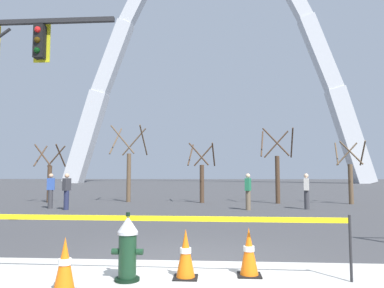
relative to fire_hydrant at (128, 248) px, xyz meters
The scene contains 16 objects.
ground_plane 1.40m from the fire_hydrant, 56.71° to the left, with size 240.00×240.00×0.00m, color #3D3D3F.
fire_hydrant is the anchor object (origin of this frame).
caution_tape_barrier 0.31m from the fire_hydrant, 89.38° to the left, with size 6.49×0.17×0.96m.
traffic_cone_by_hydrant 1.83m from the fire_hydrant, 11.95° to the left, with size 0.36×0.36×0.73m.
traffic_cone_mid_sidewalk 0.94m from the fire_hydrant, 136.09° to the right, with size 0.36×0.36×0.73m.
traffic_cone_curb_edge 0.86m from the fire_hydrant, 12.21° to the left, with size 0.36×0.36×0.73m.
monument_arch 64.90m from the fire_hydrant, 89.32° to the left, with size 55.22×3.06×51.10m.
tree_far_left 16.77m from the fire_hydrant, 118.85° to the left, with size 1.50×1.51×3.21m.
tree_left_mid 15.93m from the fire_hydrant, 103.77° to the left, with size 1.98×2.00×4.31m.
tree_center_left 15.05m from the fire_hydrant, 88.40° to the left, with size 1.52×1.53×3.27m.
tree_center_right 15.52m from the fire_hydrant, 73.10° to the left, with size 1.85×1.86×4.00m.
tree_right_mid 16.87m from the fire_hydrant, 60.59° to the left, with size 1.53×1.54×3.29m.
pedestrian_walking_left 11.80m from the fire_hydrant, 116.93° to the left, with size 0.31×0.39×1.59m.
pedestrian_standing_center 11.32m from the fire_hydrant, 76.60° to the left, with size 0.31×0.39×1.59m.
pedestrian_walking_right 12.80m from the fire_hydrant, 119.72° to the left, with size 0.39×0.31×1.59m.
pedestrian_near_trees 12.66m from the fire_hydrant, 65.47° to the left, with size 0.29×0.38×1.59m.
Camera 1 is at (0.60, -6.54, 1.54)m, focal length 34.64 mm.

